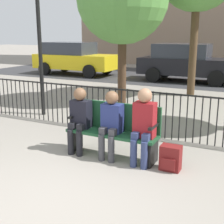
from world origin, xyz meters
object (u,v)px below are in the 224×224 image
Objects in this scene: seated_person_0 at (80,116)px; seated_person_1 at (111,121)px; lamp_post at (39,22)px; parked_car_2 at (74,58)px; seated_person_2 at (144,122)px; parked_car_0 at (187,62)px; backpack at (170,158)px; park_bench at (114,128)px.

seated_person_1 is at bearing -0.03° from seated_person_0.
lamp_post reaches higher than parked_car_2.
seated_person_0 is 1.20m from seated_person_2.
parked_car_0 is (-0.93, 9.17, 0.18)m from seated_person_1.
park_bench is at bearing 171.64° from backpack.
parked_car_0 is (-0.92, 9.04, 0.35)m from park_bench.
parked_car_2 is at bearing -177.94° from parked_car_0.
parked_car_0 is at bearing 95.81° from park_bench.
seated_person_1 is 3.82m from lamp_post.
seated_person_0 is 3.37m from lamp_post.
parked_car_0 reaches higher than park_bench.
lamp_post is (-3.48, 1.82, 1.63)m from seated_person_2.
parked_car_0 is (-0.31, 9.17, 0.18)m from seated_person_0.
lamp_post reaches higher than parked_car_0.
seated_person_1 is (0.62, -0.00, -0.00)m from seated_person_0.
parked_car_2 is at bearing 126.69° from park_bench.
parked_car_2 is (-6.59, 8.97, 0.18)m from seated_person_1.
seated_person_0 is 9.18m from parked_car_0.
backpack is (1.05, -0.03, -0.46)m from seated_person_1.
parked_car_2 is (-5.67, -0.20, 0.00)m from parked_car_0.
seated_person_2 reaches higher than park_bench.
seated_person_2 is at bearing 176.30° from backpack.
seated_person_1 is 0.93× the size of seated_person_2.
seated_person_0 is at bearing 179.97° from seated_person_1.
seated_person_0 is (-0.61, -0.13, 0.17)m from park_bench.
seated_person_2 is (0.58, -0.12, 0.22)m from park_bench.
lamp_post is (-2.28, 1.83, 1.67)m from seated_person_0.
seated_person_1 reaches higher than backpack.
seated_person_1 is 9.22m from parked_car_0.
parked_car_2 is (-7.64, 9.00, 0.65)m from backpack.
backpack is (1.67, -0.03, -0.47)m from seated_person_0.
park_bench is 9.10m from parked_car_0.
lamp_post is at bearing -62.68° from parked_car_2.
parked_car_2 reaches higher than seated_person_1.
seated_person_0 is at bearing -179.78° from seated_person_2.
seated_person_0 is 0.28× the size of parked_car_2.
seated_person_0 reaches higher than seated_person_1.
seated_person_1 is 0.28× the size of parked_car_2.
backpack is at bearing -77.88° from parked_car_0.
backpack is 4.86m from lamp_post.
parked_car_0 is (-1.50, 9.17, 0.13)m from seated_person_2.
lamp_post is (-2.90, 1.70, 1.85)m from park_bench.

